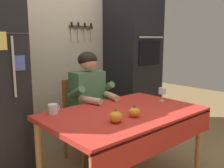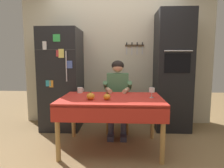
# 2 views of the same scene
# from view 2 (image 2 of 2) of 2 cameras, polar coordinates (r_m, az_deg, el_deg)

# --- Properties ---
(ground_plane) EXTENTS (10.00, 10.00, 0.00)m
(ground_plane) POSITION_cam_2_polar(r_m,az_deg,el_deg) (2.87, -0.32, -18.97)
(ground_plane) COLOR #93754C
(ground_plane) RESTS_ON ground
(back_wall_assembly) EXTENTS (3.70, 0.13, 2.60)m
(back_wall_assembly) POSITION_cam_2_polar(r_m,az_deg,el_deg) (3.92, 1.52, 7.72)
(back_wall_assembly) COLOR beige
(back_wall_assembly) RESTS_ON ground
(refrigerator) EXTENTS (0.68, 0.71, 1.80)m
(refrigerator) POSITION_cam_2_polar(r_m,az_deg,el_deg) (3.71, -14.28, 1.35)
(refrigerator) COLOR black
(refrigerator) RESTS_ON ground
(wall_oven) EXTENTS (0.60, 0.64, 2.10)m
(wall_oven) POSITION_cam_2_polar(r_m,az_deg,el_deg) (3.69, 17.13, 3.55)
(wall_oven) COLOR black
(wall_oven) RESTS_ON ground
(dining_table) EXTENTS (1.40, 0.90, 0.74)m
(dining_table) POSITION_cam_2_polar(r_m,az_deg,el_deg) (2.72, -0.24, -5.73)
(dining_table) COLOR tan
(dining_table) RESTS_ON ground
(chair_behind_person) EXTENTS (0.40, 0.40, 0.93)m
(chair_behind_person) POSITION_cam_2_polar(r_m,az_deg,el_deg) (3.52, 1.69, -5.15)
(chair_behind_person) COLOR #9E6B33
(chair_behind_person) RESTS_ON ground
(seated_person) EXTENTS (0.47, 0.55, 1.25)m
(seated_person) POSITION_cam_2_polar(r_m,az_deg,el_deg) (3.29, 1.64, -2.01)
(seated_person) COLOR #38384C
(seated_person) RESTS_ON ground
(coffee_mug) EXTENTS (0.11, 0.08, 0.09)m
(coffee_mug) POSITION_cam_2_polar(r_m,az_deg,el_deg) (3.13, -9.24, -1.76)
(coffee_mug) COLOR white
(coffee_mug) RESTS_ON dining_table
(wine_glass) EXTENTS (0.08, 0.08, 0.14)m
(wine_glass) POSITION_cam_2_polar(r_m,az_deg,el_deg) (2.74, 11.51, -1.85)
(wine_glass) COLOR white
(wine_glass) RESTS_ON dining_table
(pumpkin_large) EXTENTS (0.10, 0.10, 0.10)m
(pumpkin_large) POSITION_cam_2_polar(r_m,az_deg,el_deg) (2.55, -1.47, -3.76)
(pumpkin_large) COLOR orange
(pumpkin_large) RESTS_ON dining_table
(pumpkin_medium) EXTENTS (0.11, 0.11, 0.11)m
(pumpkin_medium) POSITION_cam_2_polar(r_m,az_deg,el_deg) (2.57, -6.23, -3.59)
(pumpkin_medium) COLOR orange
(pumpkin_medium) RESTS_ON dining_table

